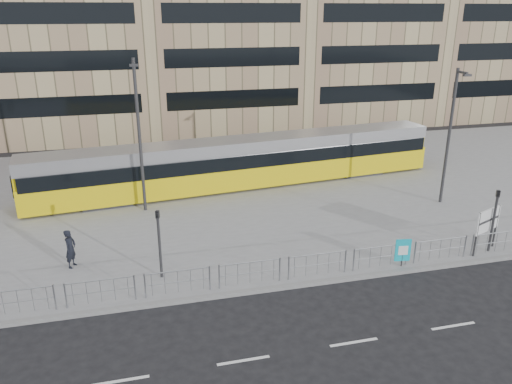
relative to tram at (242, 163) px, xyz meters
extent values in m
plane|color=black|center=(-1.71, -12.87, -1.74)|extent=(120.00, 120.00, 0.00)
cube|color=gray|center=(-1.71, -0.87, -1.66)|extent=(64.00, 24.00, 0.15)
cube|color=gray|center=(-1.71, -12.82, -1.66)|extent=(64.00, 0.25, 0.17)
cube|color=tan|center=(-11.71, 21.13, 9.26)|extent=(14.00, 16.00, 22.00)
cube|color=tan|center=(16.29, 21.13, 8.76)|extent=(14.00, 16.00, 21.00)
cube|color=tan|center=(30.29, 21.13, 9.76)|extent=(14.00, 16.00, 23.00)
cylinder|color=#999CA2|center=(0.29, -12.37, -0.54)|extent=(32.00, 0.05, 0.05)
cylinder|color=#999CA2|center=(0.29, -12.37, -1.04)|extent=(32.00, 0.04, 0.04)
cube|color=white|center=(-0.71, -16.87, -1.73)|extent=(62.00, 0.12, 0.01)
cube|color=yellow|center=(0.00, 0.00, -0.68)|extent=(26.96, 5.50, 1.53)
cube|color=black|center=(0.00, 0.00, 0.38)|extent=(26.58, 5.49, 0.86)
cube|color=#A7A7AC|center=(0.00, 0.00, 1.19)|extent=(26.93, 5.30, 0.77)
cube|color=yellow|center=(12.77, 1.42, -0.05)|extent=(1.38, 2.27, 2.49)
cube|color=yellow|center=(-12.77, -1.42, -0.05)|extent=(1.38, 2.27, 2.49)
cylinder|color=#2D2D30|center=(0.00, 0.00, 0.04)|extent=(2.53, 2.53, 2.88)
cube|color=#2D2D30|center=(8.57, 0.96, -1.35)|extent=(3.13, 2.72, 0.48)
cube|color=#2D2D30|center=(-8.57, -0.96, -1.35)|extent=(3.13, 2.72, 0.48)
cylinder|color=#2D2D30|center=(8.40, -12.40, -0.50)|extent=(0.09, 0.09, 2.17)
cylinder|color=#2D2D30|center=(9.97, -11.74, -0.50)|extent=(0.09, 0.09, 2.17)
cube|color=white|center=(9.18, -12.07, 0.02)|extent=(1.77, 0.81, 1.13)
cylinder|color=#2D2D30|center=(4.61, -12.47, -1.23)|extent=(0.06, 0.06, 0.71)
cube|color=#0DADC6|center=(4.61, -12.47, -0.79)|extent=(0.71, 0.17, 1.06)
cube|color=white|center=(4.61, -12.50, -0.79)|extent=(0.44, 0.08, 0.44)
imported|color=black|center=(-9.81, -8.89, -0.70)|extent=(0.66, 0.77, 1.78)
cylinder|color=#2D2D30|center=(-5.98, -10.82, -0.09)|extent=(0.12, 0.12, 3.00)
imported|color=#2D2D30|center=(-5.98, -10.82, 1.01)|extent=(0.22, 0.24, 1.00)
cylinder|color=#2D2D30|center=(9.43, -12.13, -0.09)|extent=(0.12, 0.12, 3.00)
imported|color=#2D2D30|center=(9.43, -12.13, 1.01)|extent=(0.22, 0.24, 1.00)
cylinder|color=#2D2D30|center=(-6.35, -2.77, 2.69)|extent=(0.18, 0.18, 8.55)
cylinder|color=#2D2D30|center=(-6.35, -3.17, 6.77)|extent=(0.14, 0.90, 0.14)
cube|color=#2D2D30|center=(-6.35, -3.62, 6.67)|extent=(0.45, 0.20, 0.12)
cylinder|color=#2D2D30|center=(10.98, -5.79, 2.36)|extent=(0.18, 0.18, 7.90)
cylinder|color=#2D2D30|center=(10.98, -6.19, 6.12)|extent=(0.14, 0.90, 0.14)
cube|color=#2D2D30|center=(10.98, -6.64, 6.02)|extent=(0.45, 0.20, 0.12)
camera|label=1|loc=(-6.65, -30.30, 9.31)|focal=35.00mm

